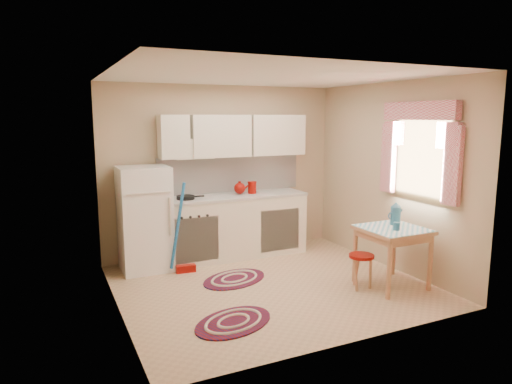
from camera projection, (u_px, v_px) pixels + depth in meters
room_shell at (274, 153)px, 5.62m from camera, size 3.64×3.60×2.52m
fridge at (145, 219)px, 6.07m from camera, size 0.65×0.60×1.40m
broom at (185, 228)px, 5.96m from camera, size 0.29×0.15×1.20m
base_cabinets at (230, 227)px, 6.68m from camera, size 2.25×0.60×0.88m
countertop at (230, 197)px, 6.61m from camera, size 2.27×0.62×0.04m
frying_pan at (186, 197)px, 6.27m from camera, size 0.26×0.26×0.05m
red_kettle at (240, 188)px, 6.66m from camera, size 0.21×0.19×0.18m
red_canister at (252, 188)px, 6.74m from camera, size 0.13×0.13×0.16m
table at (392, 257)px, 5.52m from camera, size 0.72×0.72×0.72m
stool at (361, 271)px, 5.46m from camera, size 0.35×0.35×0.42m
coffee_pot at (396, 213)px, 5.60m from camera, size 0.16×0.14×0.31m
mug at (396, 227)px, 5.35m from camera, size 0.09×0.09×0.10m
rug_center at (234, 279)px, 5.79m from camera, size 1.06×0.89×0.02m
rug_left at (234, 322)px, 4.57m from camera, size 1.05×0.89×0.02m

